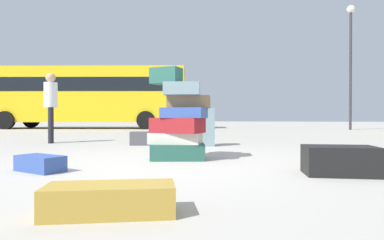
{
  "coord_description": "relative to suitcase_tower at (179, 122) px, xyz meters",
  "views": [
    {
      "loc": [
        1.23,
        -4.22,
        0.61
      ],
      "look_at": [
        0.18,
        1.4,
        0.55
      ],
      "focal_mm": 30.25,
      "sensor_mm": 36.0,
      "label": 1
    }
  ],
  "objects": [
    {
      "name": "ground_plane",
      "position": [
        -0.19,
        -0.3,
        -0.53
      ],
      "size": [
        80.0,
        80.0,
        0.0
      ],
      "primitive_type": "plane",
      "color": "#ADA89E"
    },
    {
      "name": "suitcase_tower",
      "position": [
        0.0,
        0.0,
        0.0
      ],
      "size": [
        0.9,
        0.69,
        1.33
      ],
      "color": "#26594C",
      "rests_on": "ground"
    },
    {
      "name": "suitcase_tan_behind_tower",
      "position": [
        0.17,
        -2.65,
        -0.44
      ],
      "size": [
        0.85,
        0.53,
        0.19
      ],
      "primitive_type": "cube",
      "rotation": [
        0.0,
        0.0,
        0.3
      ],
      "color": "#B28C33",
      "rests_on": "ground"
    },
    {
      "name": "suitcase_charcoal_upright_blue",
      "position": [
        -1.22,
        2.2,
        -0.39
      ],
      "size": [
        0.76,
        0.54,
        0.29
      ],
      "primitive_type": "cube",
      "rotation": [
        0.0,
        0.0,
        0.25
      ],
      "color": "#4C4C51",
      "rests_on": "ground"
    },
    {
      "name": "suitcase_navy_right_side",
      "position": [
        -1.3,
        -1.29,
        -0.44
      ],
      "size": [
        0.63,
        0.47,
        0.18
      ],
      "primitive_type": "cube",
      "rotation": [
        0.0,
        0.0,
        -0.37
      ],
      "color": "#334F99",
      "rests_on": "ground"
    },
    {
      "name": "suitcase_tan_foreground_far",
      "position": [
        -0.32,
        0.78,
        -0.4
      ],
      "size": [
        0.6,
        0.39,
        0.25
      ],
      "primitive_type": "cube",
      "rotation": [
        0.0,
        0.0,
        -0.18
      ],
      "color": "#B28C33",
      "rests_on": "ground"
    },
    {
      "name": "suitcase_slate_white_trunk",
      "position": [
        0.1,
        2.22,
        -0.13
      ],
      "size": [
        0.36,
        0.43,
        0.79
      ],
      "primitive_type": "cube",
      "rotation": [
        0.0,
        0.0,
        0.15
      ],
      "color": "gray",
      "rests_on": "ground"
    },
    {
      "name": "suitcase_black_foreground_near",
      "position": [
        1.94,
        -0.92,
        -0.38
      ],
      "size": [
        0.74,
        0.47,
        0.3
      ],
      "primitive_type": "cube",
      "rotation": [
        0.0,
        0.0,
        0.05
      ],
      "color": "black",
      "rests_on": "ground"
    },
    {
      "name": "person_bearded_onlooker",
      "position": [
        -3.59,
        2.29,
        0.45
      ],
      "size": [
        0.3,
        0.3,
        1.63
      ],
      "rotation": [
        0.0,
        0.0,
        -0.95
      ],
      "color": "black",
      "rests_on": "ground"
    },
    {
      "name": "parked_bus",
      "position": [
        -7.77,
        11.35,
        1.31
      ],
      "size": [
        10.99,
        4.31,
        3.15
      ],
      "rotation": [
        0.0,
        0.0,
        0.17
      ],
      "color": "yellow",
      "rests_on": "ground"
    },
    {
      "name": "lamp_post",
      "position": [
        5.59,
        11.84,
        3.32
      ],
      "size": [
        0.36,
        0.36,
        5.87
      ],
      "color": "#333338",
      "rests_on": "ground"
    }
  ]
}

